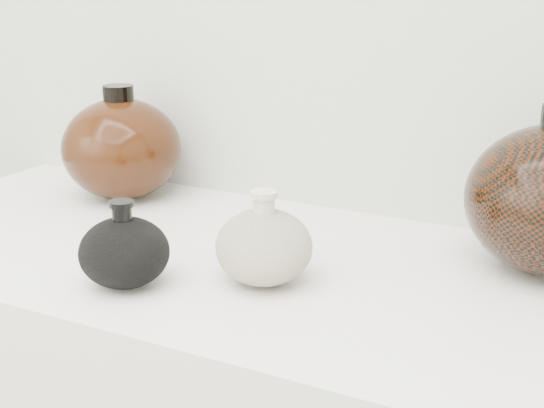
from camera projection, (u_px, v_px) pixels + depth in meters
The scene contains 3 objects.
black_gourd_vase at pixel (124, 252), 0.90m from camera, with size 0.12×0.12×0.11m.
cream_gourd_vase at pixel (264, 246), 0.91m from camera, with size 0.13×0.13×0.12m.
left_round_pot at pixel (122, 148), 1.24m from camera, with size 0.20×0.20×0.19m.
Camera 1 is at (0.45, 0.14, 1.27)m, focal length 50.00 mm.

